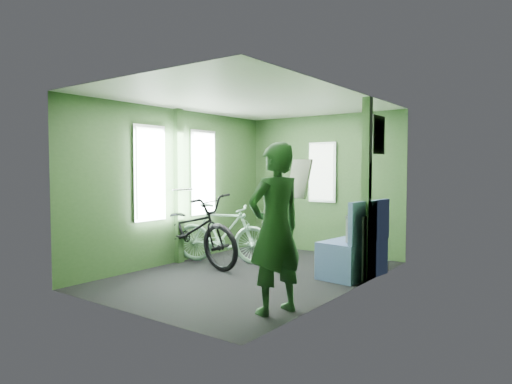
# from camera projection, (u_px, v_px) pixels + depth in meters

# --- Properties ---
(room) EXTENTS (4.00, 4.02, 2.31)m
(room) POSITION_uv_depth(u_px,v_px,m) (251.00, 167.00, 6.06)
(room) COLOR black
(room) RESTS_ON ground
(bicycle_black) EXTENTS (2.06, 1.02, 1.10)m
(bicycle_black) POSITION_uv_depth(u_px,v_px,m) (190.00, 265.00, 6.70)
(bicycle_black) COLOR black
(bicycle_black) RESTS_ON ground
(bicycle_mint) EXTENTS (1.60, 1.03, 0.95)m
(bicycle_mint) POSITION_uv_depth(u_px,v_px,m) (223.00, 263.00, 6.80)
(bicycle_mint) COLOR #84B998
(bicycle_mint) RESTS_ON ground
(passenger) EXTENTS (0.57, 0.74, 1.67)m
(passenger) POSITION_uv_depth(u_px,v_px,m) (275.00, 228.00, 4.43)
(passenger) COLOR #2F5633
(passenger) RESTS_ON ground
(waste_box) EXTENTS (0.24, 0.34, 0.82)m
(waste_box) POSITION_uv_depth(u_px,v_px,m) (360.00, 247.00, 5.83)
(waste_box) COLOR gray
(waste_box) RESTS_ON ground
(bench_seat) EXTENTS (0.64, 1.01, 1.01)m
(bench_seat) POSITION_uv_depth(u_px,v_px,m) (354.00, 254.00, 5.96)
(bench_seat) COLOR navy
(bench_seat) RESTS_ON ground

